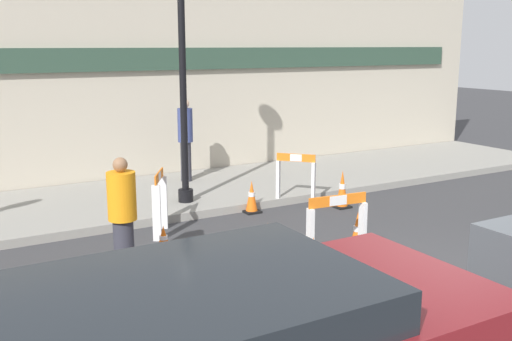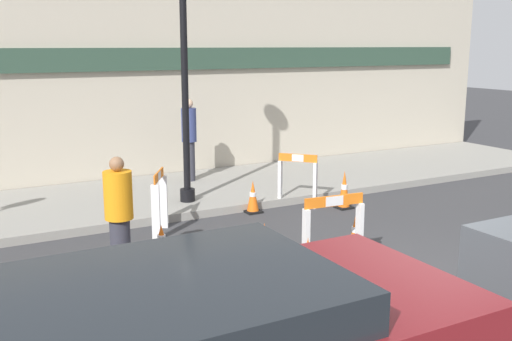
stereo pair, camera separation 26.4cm
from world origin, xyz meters
The scene contains 15 objects.
ground_plane centered at (0.00, 0.00, 0.00)m, with size 60.00×60.00×0.00m, color #38383A.
sidewalk_slab centered at (0.00, 6.19, 0.07)m, with size 18.00×3.38×0.15m.
storefront_facade centered at (0.00, 7.96, 2.75)m, with size 18.00×0.22×5.50m.
streetlamp_post centered at (-1.34, 5.26, 3.19)m, with size 0.44×0.44×4.70m.
barricade_0 centered at (0.60, 4.35, 0.56)m, with size 0.62×0.65×1.05m.
barricade_1 centered at (-2.34, 4.00, 0.57)m, with size 0.48×0.69×1.07m.
barricade_2 centered at (-0.79, 1.25, 0.59)m, with size 0.92×0.22×1.09m.
traffic_cone_0 centered at (-2.66, 3.05, 0.22)m, with size 0.30×0.30×0.46m.
traffic_cone_1 centered at (-0.36, 4.40, 0.30)m, with size 0.30×0.30×0.62m.
traffic_cone_2 centered at (1.34, 3.83, 0.36)m, with size 0.30×0.30×0.74m.
traffic_cone_3 centered at (-0.03, 1.70, 0.30)m, with size 0.30×0.30×0.63m.
traffic_cone_4 centered at (-1.58, 1.79, 0.32)m, with size 0.30×0.30×0.67m.
traffic_cone_5 centered at (-1.44, 0.90, 0.33)m, with size 0.30×0.30×0.69m.
person_worker centered at (-3.42, 2.56, 0.88)m, with size 0.46×0.46×1.65m.
person_pedestrian centered at (-0.61, 6.90, 1.13)m, with size 0.35×0.35×1.82m.
Camera 2 is at (-5.54, -5.23, 3.12)m, focal length 42.00 mm.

